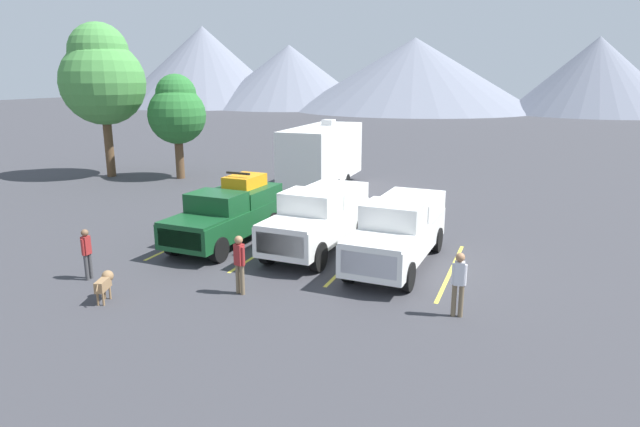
{
  "coord_description": "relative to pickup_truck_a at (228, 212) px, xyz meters",
  "views": [
    {
      "loc": [
        6.97,
        -17.46,
        6.03
      ],
      "look_at": [
        0.0,
        0.28,
        1.2
      ],
      "focal_mm": 30.62,
      "sensor_mm": 36.0,
      "label": 1
    }
  ],
  "objects": [
    {
      "name": "dog",
      "position": [
        -0.37,
        -5.99,
        -0.6
      ],
      "size": [
        0.49,
        0.9,
        0.79
      ],
      "color": "olive",
      "rests_on": "ground"
    },
    {
      "name": "pickup_truck_c",
      "position": [
        6.42,
        -0.09,
        0.02
      ],
      "size": [
        2.23,
        5.88,
        2.2
      ],
      "color": "white",
      "rests_on": "ground"
    },
    {
      "name": "pickup_truck_b",
      "position": [
        3.42,
        0.37,
        0.05
      ],
      "size": [
        2.24,
        5.63,
        2.24
      ],
      "color": "white",
      "rests_on": "ground"
    },
    {
      "name": "ground_plane",
      "position": [
        3.29,
        0.57,
        -1.14
      ],
      "size": [
        240.0,
        240.0,
        0.0
      ],
      "primitive_type": "plane",
      "color": "#38383D"
    },
    {
      "name": "lot_stripe_b",
      "position": [
        1.67,
        -0.16,
        -1.14
      ],
      "size": [
        0.12,
        5.5,
        0.01
      ],
      "primitive_type": "cube",
      "color": "gold",
      "rests_on": "ground"
    },
    {
      "name": "camper_trailer_a",
      "position": [
        -0.36,
        10.43,
        0.8
      ],
      "size": [
        2.65,
        8.27,
        3.68
      ],
      "color": "white",
      "rests_on": "ground"
    },
    {
      "name": "person_c",
      "position": [
        2.86,
        -4.23,
        -0.15
      ],
      "size": [
        0.37,
        0.26,
        1.71
      ],
      "color": "#726047",
      "rests_on": "ground"
    },
    {
      "name": "person_a",
      "position": [
        -2.0,
        -4.91,
        -0.23
      ],
      "size": [
        0.22,
        0.35,
        1.58
      ],
      "color": "#3F3F42",
      "rests_on": "ground"
    },
    {
      "name": "tree_b",
      "position": [
        -13.86,
        9.27,
        4.89
      ],
      "size": [
        4.94,
        4.94,
        9.07
      ],
      "color": "brown",
      "rests_on": "ground"
    },
    {
      "name": "tree_a",
      "position": [
        -9.48,
        10.3,
        2.9
      ],
      "size": [
        3.38,
        3.38,
        6.14
      ],
      "color": "brown",
      "rests_on": "ground"
    },
    {
      "name": "mountain_ridge",
      "position": [
        -2.61,
        83.41,
        5.53
      ],
      "size": [
        157.06,
        43.64,
        15.69
      ],
      "color": "slate",
      "rests_on": "ground"
    },
    {
      "name": "lot_stripe_a",
      "position": [
        -1.57,
        -0.16,
        -1.14
      ],
      "size": [
        0.12,
        5.5,
        0.01
      ],
      "primitive_type": "cube",
      "color": "gold",
      "rests_on": "ground"
    },
    {
      "name": "person_b",
      "position": [
        8.8,
        -3.51,
        -0.15
      ],
      "size": [
        0.38,
        0.24,
        1.72
      ],
      "color": "#726047",
      "rests_on": "ground"
    },
    {
      "name": "pickup_truck_a",
      "position": [
        0.0,
        0.0,
        0.0
      ],
      "size": [
        2.3,
        5.42,
        2.51
      ],
      "color": "#144723",
      "rests_on": "ground"
    },
    {
      "name": "lot_stripe_c",
      "position": [
        4.92,
        -0.16,
        -1.14
      ],
      "size": [
        0.12,
        5.5,
        0.01
      ],
      "primitive_type": "cube",
      "color": "gold",
      "rests_on": "ground"
    },
    {
      "name": "lot_stripe_d",
      "position": [
        8.16,
        -0.16,
        -1.14
      ],
      "size": [
        0.12,
        5.5,
        0.01
      ],
      "primitive_type": "cube",
      "color": "gold",
      "rests_on": "ground"
    }
  ]
}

